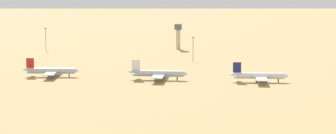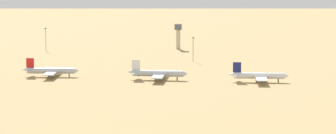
# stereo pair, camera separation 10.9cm
# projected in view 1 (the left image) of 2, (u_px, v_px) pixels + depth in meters

# --- Properties ---
(ground) EXTENTS (4000.00, 4000.00, 0.00)m
(ground) POSITION_uv_depth(u_px,v_px,m) (155.00, 78.00, 370.47)
(ground) COLOR tan
(parked_jet_red_2) EXTENTS (32.32, 27.26, 10.67)m
(parked_jet_red_2) POSITION_uv_depth(u_px,v_px,m) (50.00, 71.00, 375.16)
(parked_jet_red_2) COLOR silver
(parked_jet_red_2) RESTS_ON ground
(parked_jet_white_3) EXTENTS (33.43, 27.95, 11.08)m
(parked_jet_white_3) POSITION_uv_depth(u_px,v_px,m) (157.00, 73.00, 364.70)
(parked_jet_white_3) COLOR silver
(parked_jet_white_3) RESTS_ON ground
(parked_jet_navy_4) EXTENTS (32.53, 27.31, 10.76)m
(parked_jet_navy_4) POSITION_uv_depth(u_px,v_px,m) (258.00, 76.00, 357.69)
(parked_jet_navy_4) COLOR white
(parked_jet_navy_4) RESTS_ON ground
(control_tower) EXTENTS (5.20, 5.20, 19.01)m
(control_tower) POSITION_uv_depth(u_px,v_px,m) (178.00, 34.00, 501.56)
(control_tower) COLOR #C6B793
(control_tower) RESTS_ON ground
(light_pole_west) EXTENTS (1.80, 0.50, 15.83)m
(light_pole_west) POSITION_uv_depth(u_px,v_px,m) (193.00, 48.00, 436.43)
(light_pole_west) COLOR #59595E
(light_pole_west) RESTS_ON ground
(light_pole_mid) EXTENTS (1.80, 0.50, 16.99)m
(light_pole_mid) POSITION_uv_depth(u_px,v_px,m) (46.00, 38.00, 491.58)
(light_pole_mid) COLOR #59595E
(light_pole_mid) RESTS_ON ground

